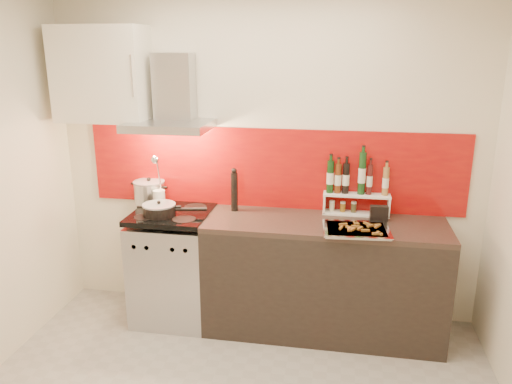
% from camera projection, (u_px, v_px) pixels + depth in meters
% --- Properties ---
extents(back_wall, '(3.40, 0.02, 2.60)m').
position_uv_depth(back_wall, '(266.00, 158.00, 3.96)').
color(back_wall, silver).
rests_on(back_wall, ground).
extents(backsplash, '(3.00, 0.02, 0.64)m').
position_uv_depth(backsplash, '(272.00, 169.00, 3.97)').
color(backsplash, '#92070B').
rests_on(backsplash, back_wall).
extents(range_stove, '(0.60, 0.60, 0.91)m').
position_uv_depth(range_stove, '(174.00, 267.00, 4.04)').
color(range_stove, '#B7B7BA').
rests_on(range_stove, ground).
extents(counter, '(1.80, 0.60, 0.90)m').
position_uv_depth(counter, '(323.00, 277.00, 3.84)').
color(counter, black).
rests_on(counter, ground).
extents(range_hood, '(0.62, 0.50, 0.61)m').
position_uv_depth(range_hood, '(172.00, 103.00, 3.80)').
color(range_hood, '#B7B7BA').
rests_on(range_hood, back_wall).
extents(upper_cabinet, '(0.70, 0.35, 0.72)m').
position_uv_depth(upper_cabinet, '(102.00, 74.00, 3.82)').
color(upper_cabinet, white).
rests_on(upper_cabinet, back_wall).
extents(stock_pot, '(0.26, 0.26, 0.22)m').
position_uv_depth(stock_pot, '(149.00, 192.00, 4.10)').
color(stock_pot, '#B7B7BA').
rests_on(stock_pot, range_stove).
extents(saute_pan, '(0.49, 0.25, 0.12)m').
position_uv_depth(saute_pan, '(160.00, 210.00, 3.81)').
color(saute_pan, black).
rests_on(saute_pan, range_stove).
extents(utensil_jar, '(0.10, 0.14, 0.45)m').
position_uv_depth(utensil_jar, '(159.00, 194.00, 3.95)').
color(utensil_jar, silver).
rests_on(utensil_jar, range_stove).
extents(pepper_mill, '(0.05, 0.05, 0.35)m').
position_uv_depth(pepper_mill, '(234.00, 190.00, 3.92)').
color(pepper_mill, black).
rests_on(pepper_mill, counter).
extents(step_shelf, '(0.51, 0.14, 0.49)m').
position_uv_depth(step_shelf, '(354.00, 189.00, 3.83)').
color(step_shelf, white).
rests_on(step_shelf, counter).
extents(caddy_box, '(0.13, 0.07, 0.11)m').
position_uv_depth(caddy_box, '(379.00, 213.00, 3.72)').
color(caddy_box, black).
rests_on(caddy_box, counter).
extents(baking_tray, '(0.49, 0.39, 0.03)m').
position_uv_depth(baking_tray, '(357.00, 230.00, 3.51)').
color(baking_tray, silver).
rests_on(baking_tray, counter).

